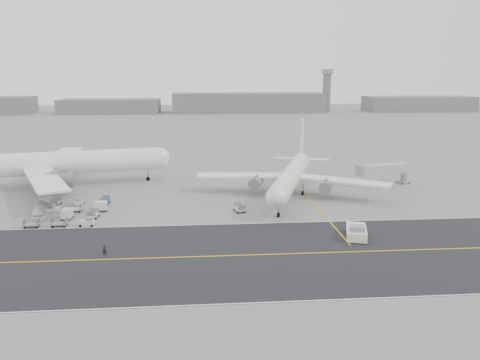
{
  "coord_description": "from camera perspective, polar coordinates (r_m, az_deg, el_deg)",
  "views": [
    {
      "loc": [
        5.6,
        -87.03,
        28.06
      ],
      "look_at": [
        13.67,
        12.0,
        5.35
      ],
      "focal_mm": 35.0,
      "sensor_mm": 36.0,
      "label": 1
    }
  ],
  "objects": [
    {
      "name": "ground_crew_a",
      "position": [
        77.26,
        -16.18,
        -8.25
      ],
      "size": [
        0.69,
        0.5,
        1.76
      ],
      "primitive_type": "imported",
      "rotation": [
        0.0,
        0.0,
        0.12
      ],
      "color": "black",
      "rests_on": "ground"
    },
    {
      "name": "taxiway",
      "position": [
        74.53,
        -4.82,
        -9.28
      ],
      "size": [
        220.0,
        59.0,
        0.03
      ],
      "color": "#242527",
      "rests_on": "ground"
    },
    {
      "name": "stray_dolly",
      "position": [
        97.24,
        -0.06,
        -3.9
      ],
      "size": [
        2.41,
        3.19,
        1.75
      ],
      "primitive_type": null,
      "rotation": [
        0.0,
        0.0,
        0.26
      ],
      "color": "silver",
      "rests_on": "ground"
    },
    {
      "name": "pushback_tug",
      "position": [
        84.52,
        14.02,
        -6.14
      ],
      "size": [
        5.12,
        9.26,
        2.62
      ],
      "rotation": [
        0.0,
        0.0,
        -0.28
      ],
      "color": "white",
      "rests_on": "ground"
    },
    {
      "name": "gse_cluster",
      "position": [
        101.14,
        -19.86,
        -4.02
      ],
      "size": [
        18.65,
        22.92,
        2.15
      ],
      "primitive_type": null,
      "rotation": [
        0.0,
        0.0,
        0.01
      ],
      "color": "#939398",
      "rests_on": "ground"
    },
    {
      "name": "horizon_buildings",
      "position": [
        349.02,
        -0.64,
        8.26
      ],
      "size": [
        520.0,
        28.0,
        28.0
      ],
      "primitive_type": null,
      "color": "slate",
      "rests_on": "ground"
    },
    {
      "name": "ground",
      "position": [
        91.61,
        -7.97,
        -5.09
      ],
      "size": [
        700.0,
        700.0,
        0.0
      ],
      "primitive_type": "plane",
      "color": "gray",
      "rests_on": "ground"
    },
    {
      "name": "airliner_b",
      "position": [
        110.64,
        6.31,
        0.56
      ],
      "size": [
        43.75,
        44.59,
        15.96
      ],
      "rotation": [
        0.0,
        0.0,
        -0.33
      ],
      "color": "white",
      "rests_on": "ground"
    },
    {
      "name": "control_tower",
      "position": [
        364.66,
        10.53,
        10.81
      ],
      "size": [
        7.0,
        7.0,
        31.25
      ],
      "color": "slate",
      "rests_on": "ground"
    },
    {
      "name": "airliner_a",
      "position": [
        126.8,
        -22.06,
        1.89
      ],
      "size": [
        59.47,
        58.29,
        20.71
      ],
      "rotation": [
        0.0,
        0.0,
        1.76
      ],
      "color": "white",
      "rests_on": "ground"
    },
    {
      "name": "jet_bridge",
      "position": [
        125.08,
        17.05,
        1.15
      ],
      "size": [
        14.85,
        5.55,
        5.54
      ],
      "rotation": [
        0.0,
        0.0,
        0.2
      ],
      "color": "gray",
      "rests_on": "ground"
    }
  ]
}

